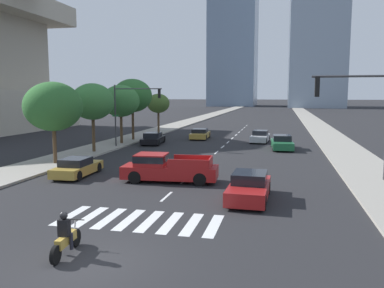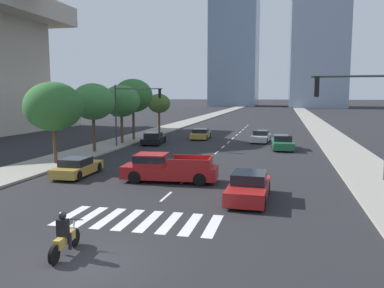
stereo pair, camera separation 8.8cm
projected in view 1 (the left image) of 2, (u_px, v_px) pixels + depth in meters
name	position (u px, v px, depth m)	size (l,w,h in m)	color
ground_plane	(91.00, 263.00, 12.41)	(800.00, 800.00, 0.00)	#232326
sidewalk_east	(341.00, 147.00, 38.94)	(4.00, 260.00, 0.15)	gray
sidewalk_west	(122.00, 141.00, 43.95)	(4.00, 260.00, 0.15)	gray
crosswalk_near	(140.00, 220.00, 16.62)	(6.75, 2.88, 0.01)	silver
lane_divider_center	(228.00, 142.00, 43.72)	(0.14, 50.00, 0.01)	silver
motorcycle_lead	(66.00, 238.00, 12.97)	(0.70, 2.10, 1.49)	black
pickup_truck	(165.00, 168.00, 23.95)	(5.81, 2.28, 1.67)	maroon
sedan_silver_0	(260.00, 137.00, 43.70)	(2.05, 4.36, 1.30)	#B7BABF
sedan_red_1	(249.00, 187.00, 19.81)	(2.00, 4.60, 1.36)	maroon
sedan_gold_2	(200.00, 134.00, 47.03)	(2.15, 4.70, 1.21)	#B28E38
sedan_gold_3	(77.00, 167.00, 25.57)	(1.88, 4.27, 1.20)	#B28E38
sedan_black_4	(153.00, 139.00, 42.02)	(2.30, 4.65, 1.25)	black
sedan_green_5	(282.00, 143.00, 38.11)	(2.22, 4.85, 1.35)	#1E6038
traffic_signal_near	(366.00, 114.00, 17.46)	(3.93, 0.28, 6.27)	#333335
traffic_signal_far	(132.00, 104.00, 38.54)	(5.09, 0.28, 6.02)	#333335
street_tree_nearest	(53.00, 107.00, 29.10)	(4.24, 4.24, 6.01)	#4C3823
street_tree_second	(93.00, 102.00, 35.15)	(3.79, 3.79, 6.06)	#4C3823
street_tree_third	(121.00, 101.00, 41.29)	(3.91, 3.91, 6.07)	#4C3823
street_tree_fourth	(132.00, 96.00, 44.48)	(4.38, 4.38, 6.80)	#4C3823
street_tree_fifth	(158.00, 104.00, 53.88)	(3.06, 3.06, 5.17)	#4C3823
office_tower_left_skyline	(234.00, 2.00, 176.24)	(20.17, 26.34, 93.20)	slate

